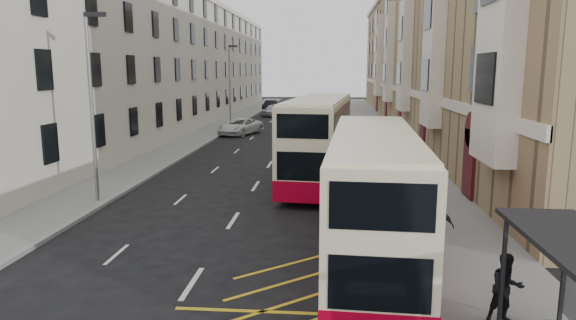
# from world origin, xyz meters

# --- Properties ---
(pavement_right) EXTENTS (4.00, 120.00, 0.15)m
(pavement_right) POSITION_xyz_m (8.00, 30.00, 0.07)
(pavement_right) COLOR slate
(pavement_right) RESTS_ON ground
(pavement_left) EXTENTS (3.00, 120.00, 0.15)m
(pavement_left) POSITION_xyz_m (-7.50, 30.00, 0.07)
(pavement_left) COLOR slate
(pavement_left) RESTS_ON ground
(kerb_right) EXTENTS (0.25, 120.00, 0.15)m
(kerb_right) POSITION_xyz_m (6.00, 30.00, 0.07)
(kerb_right) COLOR gray
(kerb_right) RESTS_ON ground
(kerb_left) EXTENTS (0.25, 120.00, 0.15)m
(kerb_left) POSITION_xyz_m (-6.00, 30.00, 0.07)
(kerb_left) COLOR gray
(kerb_left) RESTS_ON ground
(road_markings) EXTENTS (10.00, 110.00, 0.01)m
(road_markings) POSITION_xyz_m (0.00, 45.00, 0.01)
(road_markings) COLOR silver
(road_markings) RESTS_ON ground
(terrace_right) EXTENTS (10.75, 79.00, 15.25)m
(terrace_right) POSITION_xyz_m (14.88, 45.38, 7.52)
(terrace_right) COLOR #9A8259
(terrace_right) RESTS_ON ground
(terrace_left) EXTENTS (9.18, 79.00, 13.25)m
(terrace_left) POSITION_xyz_m (-13.43, 45.50, 6.52)
(terrace_left) COLOR beige
(terrace_left) RESTS_ON ground
(guard_railing) EXTENTS (0.06, 6.56, 1.01)m
(guard_railing) POSITION_xyz_m (6.25, 5.75, 0.86)
(guard_railing) COLOR red
(guard_railing) RESTS_ON pavement_right
(street_lamp_near) EXTENTS (0.93, 0.18, 8.00)m
(street_lamp_near) POSITION_xyz_m (-6.35, 12.00, 4.64)
(street_lamp_near) COLOR gray
(street_lamp_near) RESTS_ON pavement_left
(street_lamp_far) EXTENTS (0.93, 0.18, 8.00)m
(street_lamp_far) POSITION_xyz_m (-6.35, 42.00, 4.64)
(street_lamp_far) COLOR gray
(street_lamp_far) RESTS_ON pavement_left
(double_decker_front) EXTENTS (2.88, 10.37, 4.09)m
(double_decker_front) POSITION_xyz_m (5.00, 5.42, 2.08)
(double_decker_front) COLOR #F4E5B9
(double_decker_front) RESTS_ON ground
(double_decker_rear) EXTENTS (3.58, 11.23, 4.40)m
(double_decker_rear) POSITION_xyz_m (3.14, 17.01, 2.24)
(double_decker_rear) COLOR #F4E5B9
(double_decker_rear) RESTS_ON ground
(pedestrian_mid) EXTENTS (0.87, 0.72, 1.64)m
(pedestrian_mid) POSITION_xyz_m (7.75, 2.14, 0.97)
(pedestrian_mid) COLOR black
(pedestrian_mid) RESTS_ON pavement_right
(pedestrian_far) EXTENTS (1.09, 0.48, 1.85)m
(pedestrian_far) POSITION_xyz_m (7.02, 6.32, 1.07)
(pedestrian_far) COLOR black
(pedestrian_far) RESTS_ON pavement_right
(white_van) EXTENTS (3.99, 5.73, 1.45)m
(white_van) POSITION_xyz_m (-4.43, 36.35, 0.73)
(white_van) COLOR white
(white_van) RESTS_ON ground
(car_silver) EXTENTS (3.15, 4.76, 1.51)m
(car_silver) POSITION_xyz_m (-3.51, 54.76, 0.75)
(car_silver) COLOR #B7B9BF
(car_silver) RESTS_ON ground
(car_dark) EXTENTS (2.00, 4.16, 1.31)m
(car_dark) POSITION_xyz_m (-5.20, 65.99, 0.66)
(car_dark) COLOR black
(car_dark) RESTS_ON ground
(car_red) EXTENTS (2.66, 4.80, 1.32)m
(car_red) POSITION_xyz_m (2.17, 59.62, 0.66)
(car_red) COLOR maroon
(car_red) RESTS_ON ground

